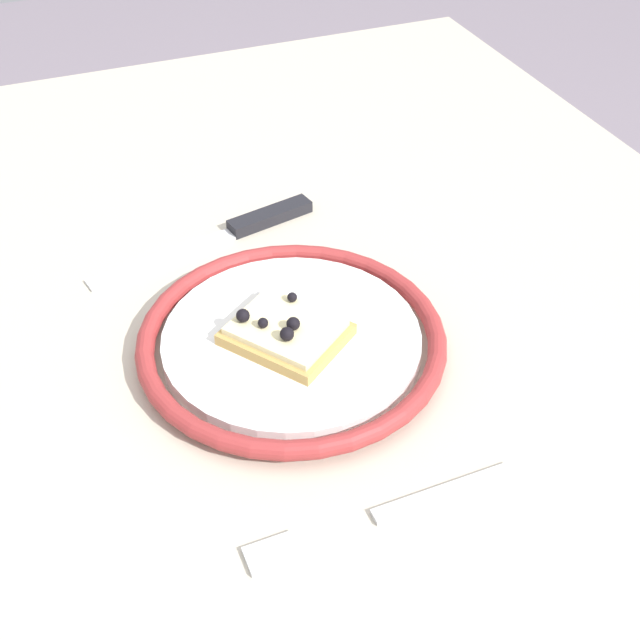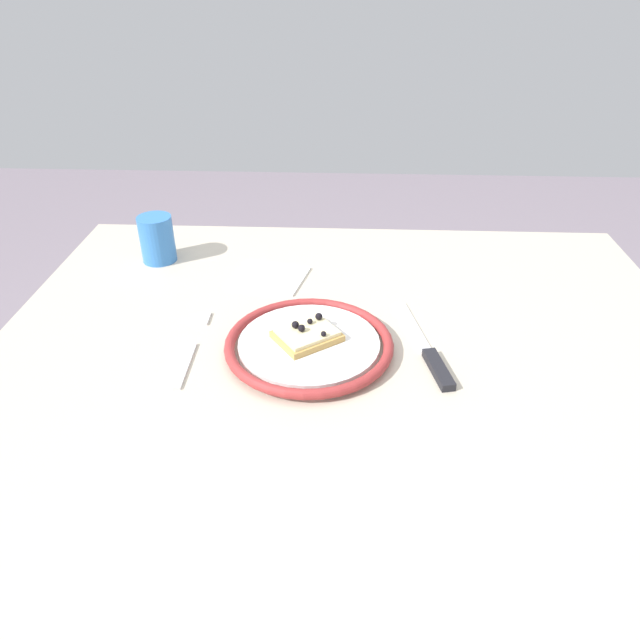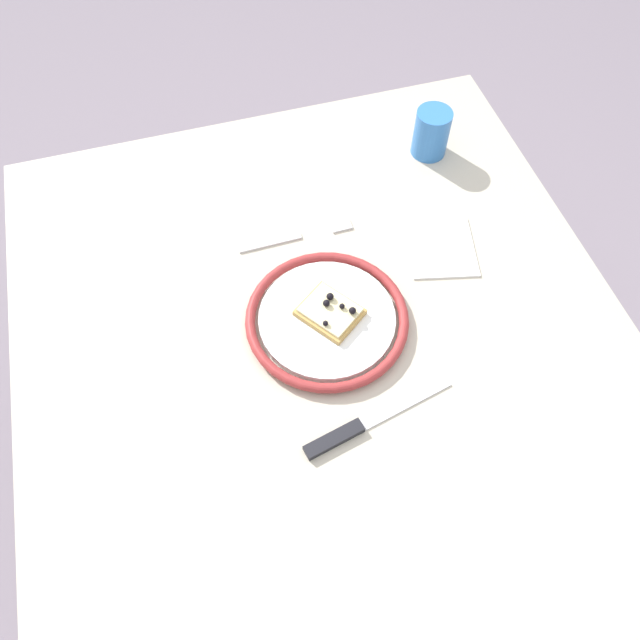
{
  "view_description": "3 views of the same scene",
  "coord_description": "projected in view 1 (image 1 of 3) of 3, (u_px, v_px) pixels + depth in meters",
  "views": [
    {
      "loc": [
        -0.54,
        0.17,
        1.18
      ],
      "look_at": [
        -0.05,
        -0.02,
        0.72
      ],
      "focal_mm": 46.3,
      "sensor_mm": 36.0,
      "label": 1
    },
    {
      "loc": [
        -0.01,
        -0.71,
        1.22
      ],
      "look_at": [
        -0.04,
        0.04,
        0.75
      ],
      "focal_mm": 32.65,
      "sensor_mm": 36.0,
      "label": 2
    },
    {
      "loc": [
        0.42,
        -0.14,
        1.53
      ],
      "look_at": [
        -0.05,
        -0.0,
        0.73
      ],
      "focal_mm": 34.24,
      "sensor_mm": 36.0,
      "label": 3
    }
  ],
  "objects": [
    {
      "name": "fork",
      "position": [
        383.0,
        515.0,
        0.56
      ],
      "size": [
        0.02,
        0.2,
        0.0
      ],
      "color": "silver",
      "rests_on": "dining_table"
    },
    {
      "name": "dining_table",
      "position": [
        282.0,
        371.0,
        0.79
      ],
      "size": [
        1.12,
        0.95,
        0.71
      ],
      "color": "#BCB29E",
      "rests_on": "ground_plane"
    },
    {
      "name": "plate",
      "position": [
        292.0,
        340.0,
        0.68
      ],
      "size": [
        0.26,
        0.26,
        0.02
      ],
      "color": "white",
      "rests_on": "dining_table"
    },
    {
      "name": "knife",
      "position": [
        242.0,
        227.0,
        0.82
      ],
      "size": [
        0.07,
        0.24,
        0.01
      ],
      "color": "silver",
      "rests_on": "dining_table"
    },
    {
      "name": "pizza_slice_near",
      "position": [
        286.0,
        331.0,
        0.67
      ],
      "size": [
        0.12,
        0.11,
        0.03
      ],
      "color": "tan",
      "rests_on": "plate"
    },
    {
      "name": "napkin",
      "position": [
        21.0,
        513.0,
        0.56
      ],
      "size": [
        0.15,
        0.14,
        0.0
      ],
      "primitive_type": "cube",
      "rotation": [
        0.0,
        0.0,
        -0.23
      ],
      "color": "white",
      "rests_on": "dining_table"
    }
  ]
}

